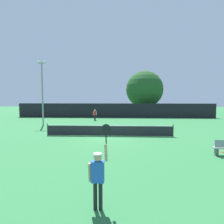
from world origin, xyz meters
TOP-DOWN VIEW (x-y plane):
  - ground_plane at (0.00, 0.00)m, footprint 120.00×120.00m
  - tennis_net at (0.00, 0.00)m, footprint 11.37×0.08m
  - perimeter_fence at (0.00, 15.86)m, footprint 34.73×0.12m
  - player_serving at (0.37, -10.83)m, footprint 0.68×0.40m
  - player_receiving at (-2.96, 11.56)m, footprint 0.57×0.24m
  - tennis_ball at (-1.32, 0.53)m, footprint 0.07×0.07m
  - light_pole at (-8.73, 6.14)m, footprint 1.18×0.28m
  - large_tree at (5.82, 21.44)m, footprint 7.48×7.48m
  - parked_car_near at (-8.59, 20.95)m, footprint 2.23×4.34m
  - parked_car_mid at (6.42, 22.59)m, footprint 2.09×4.28m
  - parked_car_far at (10.27, 21.38)m, footprint 2.28×4.36m

SIDE VIEW (x-z plane):
  - ground_plane at x=0.00m, z-range 0.00..0.00m
  - tennis_ball at x=-1.32m, z-range 0.00..0.07m
  - tennis_net at x=0.00m, z-range -0.02..1.05m
  - parked_car_near at x=-8.59m, z-range -0.07..1.62m
  - parked_car_mid at x=6.42m, z-range -0.07..1.62m
  - parked_car_far at x=10.27m, z-range -0.07..1.62m
  - player_receiving at x=-2.96m, z-range 0.19..1.84m
  - player_serving at x=0.37m, z-range -0.14..2.44m
  - perimeter_fence at x=0.00m, z-range 0.00..2.51m
  - light_pole at x=-8.73m, z-range 0.56..8.55m
  - large_tree at x=5.82m, z-range 0.74..9.72m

